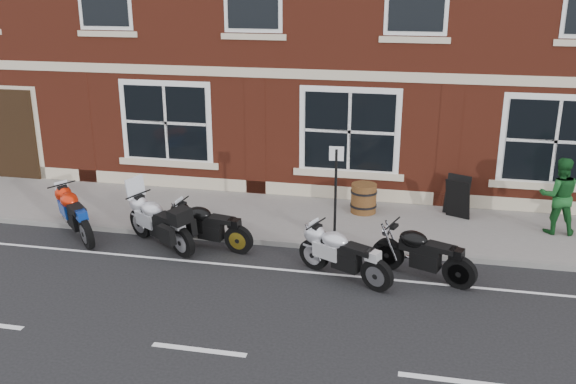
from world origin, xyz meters
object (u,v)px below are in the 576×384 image
moto_naked_black (422,251)px  pedestrian_right (559,196)px  a_board_sign (457,197)px  parking_sign (336,188)px  moto_sport_silver (344,252)px  barrel_planter (364,198)px  moto_touring_silver (160,220)px  moto_sport_red (76,212)px  moto_sport_black (208,224)px

moto_naked_black → pedestrian_right: pedestrian_right is taller
a_board_sign → parking_sign: parking_sign is taller
moto_sport_silver → moto_naked_black: bearing=-48.3°
pedestrian_right → barrel_planter: bearing=-6.8°
a_board_sign → moto_touring_silver: bearing=-132.0°
moto_sport_silver → barrel_planter: (0.05, 3.56, -0.08)m
barrel_planter → parking_sign: bearing=-101.8°
moto_sport_red → moto_sport_silver: (6.33, -0.94, -0.03)m
barrel_planter → moto_sport_red: bearing=-157.7°
moto_touring_silver → barrel_planter: moto_touring_silver is taller
moto_sport_black → moto_sport_red: bearing=101.9°
moto_sport_black → moto_naked_black: bearing=-84.8°
pedestrian_right → barrel_planter: (-4.46, 0.42, -0.53)m
moto_sport_silver → pedestrian_right: pedestrian_right is taller
moto_sport_red → parking_sign: parking_sign is taller
moto_sport_red → moto_sport_silver: moto_sport_red is taller
moto_touring_silver → moto_sport_silver: 4.30m
moto_sport_red → moto_sport_silver: 6.40m
moto_sport_silver → parking_sign: parking_sign is taller
moto_sport_silver → a_board_sign: bearing=-3.9°
moto_sport_silver → moto_naked_black: (1.52, 0.38, 0.00)m
moto_sport_black → parking_sign: size_ratio=0.95×
a_board_sign → parking_sign: 3.62m
pedestrian_right → barrel_planter: pedestrian_right is taller
moto_touring_silver → pedestrian_right: pedestrian_right is taller
moto_sport_red → pedestrian_right: pedestrian_right is taller
a_board_sign → parking_sign: (-2.71, -2.28, 0.78)m
barrel_planter → parking_sign: 2.32m
parking_sign → moto_sport_black: bearing=-171.6°
moto_sport_silver → moto_naked_black: moto_naked_black is taller
moto_sport_black → pedestrian_right: bearing=-61.8°
moto_sport_red → pedestrian_right: 11.07m
moto_naked_black → pedestrian_right: size_ratio=1.16×
moto_sport_red → pedestrian_right: (10.84, 2.20, 0.43)m
moto_sport_silver → barrel_planter: size_ratio=2.71×
moto_naked_black → pedestrian_right: bearing=-24.0°
parking_sign → pedestrian_right: bearing=16.1°
moto_sport_red → moto_sport_silver: size_ratio=0.86×
moto_sport_silver → a_board_sign: size_ratio=2.00×
moto_naked_black → barrel_planter: (-1.47, 3.18, -0.08)m
moto_sport_silver → a_board_sign: 4.41m
barrel_planter → a_board_sign: bearing=4.8°
moto_touring_silver → moto_naked_black: 5.75m
moto_touring_silver → pedestrian_right: size_ratio=1.11×
moto_touring_silver → barrel_planter: (4.27, 2.76, -0.12)m
moto_naked_black → barrel_planter: bearing=48.0°
moto_sport_red → moto_sport_black: 3.19m
moto_sport_red → a_board_sign: (8.65, 2.81, 0.03)m
a_board_sign → moto_sport_silver: bearing=-98.0°
moto_sport_black → parking_sign: 2.93m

